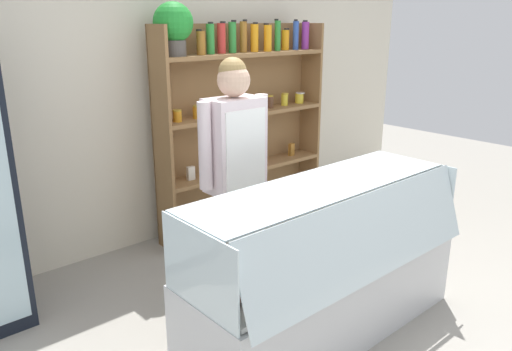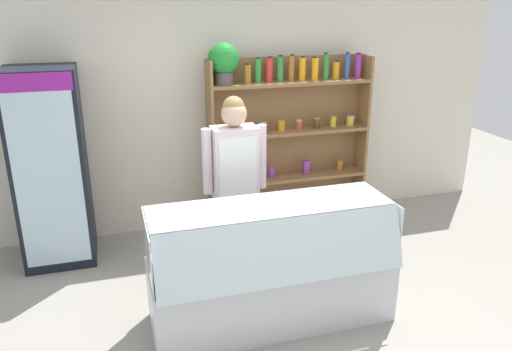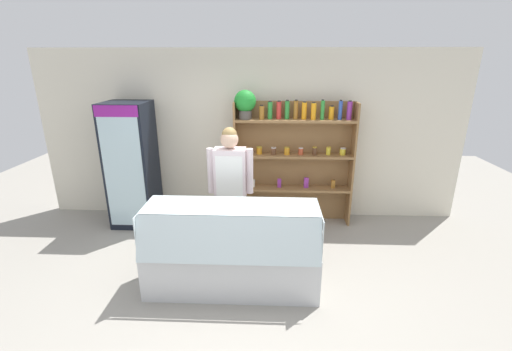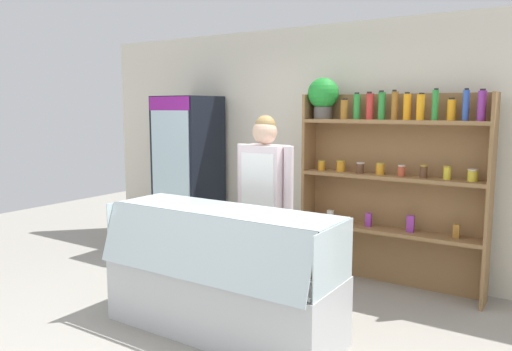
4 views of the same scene
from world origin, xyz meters
TOP-DOWN VIEW (x-y plane):
  - ground_plane at (0.00, 0.00)m, footprint 12.00×12.00m
  - back_wall at (0.00, 2.10)m, footprint 6.80×0.10m
  - shelving_unit at (0.57, 1.80)m, footprint 1.83×0.32m
  - deli_display_case at (-0.09, 0.03)m, footprint 1.95×0.74m
  - shop_clerk at (-0.18, 0.82)m, footprint 0.59×0.25m

SIDE VIEW (x-z plane):
  - ground_plane at x=0.00m, z-range 0.00..0.00m
  - deli_display_case at x=-0.09m, z-range -0.19..0.82m
  - shop_clerk at x=-0.18m, z-range 0.16..1.90m
  - shelving_unit at x=0.57m, z-range 0.18..2.29m
  - back_wall at x=0.00m, z-range 0.00..2.70m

